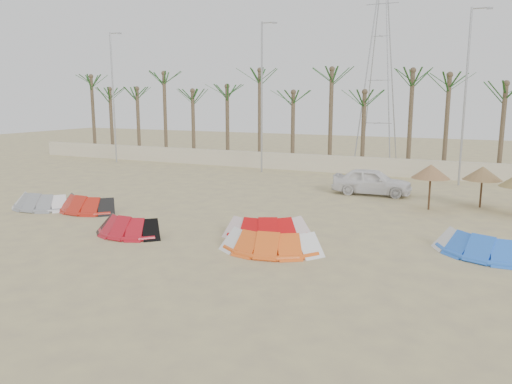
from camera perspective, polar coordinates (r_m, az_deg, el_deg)
The scene contains 16 objects.
ground at distance 18.10m, azimuth -8.06°, elevation -7.25°, with size 120.00×120.00×0.00m, color #C9B97A.
boundary_wall at distance 37.93m, azimuth 10.21°, elevation 3.09°, with size 60.00×0.30×1.30m, color beige.
palm_line at distance 38.93m, azimuth 12.04°, elevation 11.77°, with size 52.00×4.00×7.70m.
lamp_a at distance 45.27m, azimuth -15.97°, elevation 10.55°, with size 1.25×0.14×11.00m.
lamp_b at distance 37.71m, azimuth 0.71°, elevation 11.01°, with size 1.25×0.14×11.00m.
lamp_c at distance 34.45m, azimuth 22.86°, elevation 10.23°, with size 1.25×0.14×11.00m.
pylon at distance 43.60m, azimuth 13.47°, elevation 3.07°, with size 3.00×3.00×14.00m, color #A5A8AD, non-canonical shape.
kite_grey at distance 27.61m, azimuth -23.13°, elevation -0.89°, with size 3.33×1.78×0.90m.
kite_red_left at distance 26.20m, azimuth -18.47°, elevation -1.15°, with size 3.48×1.61×0.90m.
kite_red_mid at distance 21.19m, azimuth -14.02°, elevation -3.64°, with size 3.02×1.56×0.90m.
kite_red_right at distance 20.46m, azimuth 1.70°, elevation -3.82°, with size 3.81×2.67×0.90m.
kite_orange at distance 18.42m, azimuth 2.06°, elevation -5.46°, with size 3.82×2.08×0.90m.
kite_blue at distance 19.72m, azimuth 24.80°, elevation -5.37°, with size 4.00×2.57×0.90m.
parasol_left at distance 26.35m, azimuth 19.36°, elevation 2.23°, with size 1.89×1.89×2.31m.
parasol_right at distance 27.89m, azimuth 24.48°, elevation 1.96°, with size 1.95×1.95×2.14m.
car at distance 29.82m, azimuth 13.12°, elevation 1.18°, with size 1.82×4.52×1.54m, color white.
Camera 1 is at (9.44, -14.42, 5.53)m, focal length 35.00 mm.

